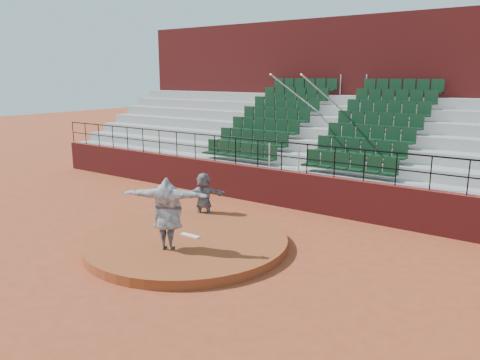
{
  "coord_description": "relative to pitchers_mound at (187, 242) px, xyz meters",
  "views": [
    {
      "loc": [
        8.22,
        -8.95,
        4.57
      ],
      "look_at": [
        0.0,
        2.5,
        1.4
      ],
      "focal_mm": 35.0,
      "sensor_mm": 36.0,
      "label": 1
    }
  ],
  "objects": [
    {
      "name": "wall_railing",
      "position": [
        0.0,
        5.0,
        1.9
      ],
      "size": [
        24.04,
        0.05,
        1.03
      ],
      "color": "black",
      "rests_on": "boundary_wall"
    },
    {
      "name": "pitching_rubber",
      "position": [
        0.0,
        0.15,
        0.14
      ],
      "size": [
        0.6,
        0.15,
        0.03
      ],
      "primitive_type": "cube",
      "color": "white",
      "rests_on": "pitchers_mound"
    },
    {
      "name": "boundary_wall",
      "position": [
        0.0,
        5.0,
        0.53
      ],
      "size": [
        24.0,
        0.3,
        1.3
      ],
      "primitive_type": "cube",
      "color": "maroon",
      "rests_on": "ground"
    },
    {
      "name": "seating_deck",
      "position": [
        0.0,
        8.65,
        1.32
      ],
      "size": [
        24.0,
        5.97,
        4.63
      ],
      "color": "#969691",
      "rests_on": "ground"
    },
    {
      "name": "ground",
      "position": [
        0.0,
        0.0,
        -0.12
      ],
      "size": [
        90.0,
        90.0,
        0.0
      ],
      "primitive_type": "plane",
      "color": "#9A3F22",
      "rests_on": "ground"
    },
    {
      "name": "pitchers_mound",
      "position": [
        0.0,
        0.0,
        0.0
      ],
      "size": [
        5.5,
        5.5,
        0.25
      ],
      "primitive_type": "cylinder",
      "color": "brown",
      "rests_on": "ground"
    },
    {
      "name": "fielder",
      "position": [
        -1.17,
        2.14,
        0.65
      ],
      "size": [
        1.41,
        1.26,
        1.55
      ],
      "primitive_type": "imported",
      "rotation": [
        0.0,
        0.0,
        3.82
      ],
      "color": "black",
      "rests_on": "ground"
    },
    {
      "name": "pitcher",
      "position": [
        0.18,
        -0.87,
        1.05
      ],
      "size": [
        2.33,
        1.52,
        1.85
      ],
      "primitive_type": "imported",
      "rotation": [
        0.0,
        0.0,
        3.57
      ],
      "color": "black",
      "rests_on": "pitchers_mound"
    },
    {
      "name": "press_box_facade",
      "position": [
        0.0,
        12.6,
        3.43
      ],
      "size": [
        24.0,
        3.0,
        7.1
      ],
      "primitive_type": "cube",
      "color": "maroon",
      "rests_on": "ground"
    }
  ]
}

